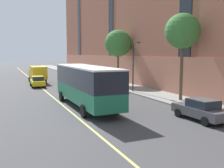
% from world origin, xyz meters
% --- Properties ---
extents(ground_plane, '(260.00, 260.00, 0.00)m').
position_xyz_m(ground_plane, '(0.00, 0.00, 0.00)').
color(ground_plane, '#424244').
extents(sidewalk, '(4.25, 160.00, 0.15)m').
position_xyz_m(sidewalk, '(9.01, 3.00, 0.07)').
color(sidewalk, gray).
rests_on(sidewalk, ground).
extents(city_bus, '(2.96, 11.64, 3.66)m').
position_xyz_m(city_bus, '(-0.55, -1.36, 2.12)').
color(city_bus, '#1E704C').
rests_on(city_bus, ground).
extents(parked_car_darkgray_0, '(2.00, 4.50, 1.56)m').
position_xyz_m(parked_car_darkgray_0, '(5.68, -8.89, 0.78)').
color(parked_car_darkgray_0, '#4C4C51').
rests_on(parked_car_darkgray_0, ground).
extents(parked_car_silver_1, '(1.97, 4.33, 1.56)m').
position_xyz_m(parked_car_silver_1, '(5.63, 31.14, 0.78)').
color(parked_car_silver_1, '#B7B7BC').
rests_on(parked_car_silver_1, ground).
extents(parked_car_darkgray_2, '(1.97, 4.24, 1.56)m').
position_xyz_m(parked_car_darkgray_2, '(5.54, 6.78, 0.78)').
color(parked_car_darkgray_2, '#4C4C51').
rests_on(parked_car_darkgray_2, ground).
extents(box_truck, '(2.39, 6.45, 2.71)m').
position_xyz_m(box_truck, '(-1.87, 20.81, 1.57)').
color(box_truck, gold).
rests_on(box_truck, ground).
extents(taxi_cab, '(1.98, 4.24, 1.56)m').
position_xyz_m(taxi_cab, '(-2.61, 15.18, 0.78)').
color(taxi_cab, yellow).
rests_on(taxi_cab, ground).
extents(street_tree_mid_block, '(3.44, 3.44, 8.51)m').
position_xyz_m(street_tree_mid_block, '(9.10, -2.14, 6.88)').
color(street_tree_mid_block, brown).
rests_on(street_tree_mid_block, sidewalk).
extents(street_tree_far_uptown, '(4.05, 4.05, 8.16)m').
position_xyz_m(street_tree_far_uptown, '(9.10, 13.10, 6.26)').
color(street_tree_far_uptown, brown).
rests_on(street_tree_far_uptown, sidewalk).
extents(street_lamp, '(0.36, 1.48, 6.04)m').
position_xyz_m(street_lamp, '(7.49, 4.81, 3.92)').
color(street_lamp, '#2D2D30').
rests_on(street_lamp, sidewalk).
extents(lane_centerline, '(0.16, 140.00, 0.01)m').
position_xyz_m(lane_centerline, '(-2.25, 3.00, 0.00)').
color(lane_centerline, '#E0D66B').
rests_on(lane_centerline, ground).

